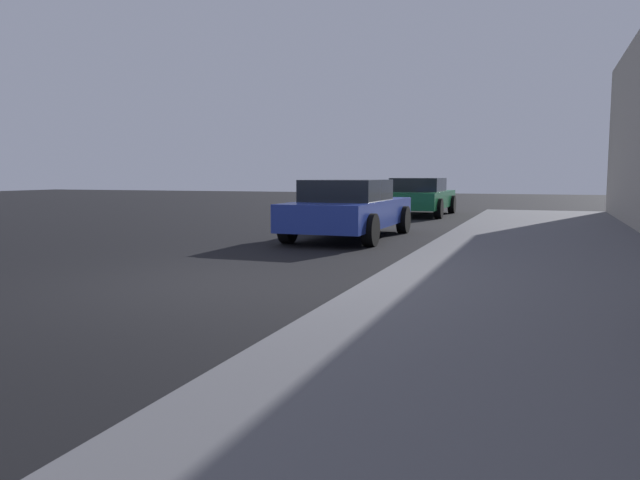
# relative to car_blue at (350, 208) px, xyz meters

# --- Properties ---
(ground_plane) EXTENTS (80.00, 80.00, 0.00)m
(ground_plane) POSITION_rel_car_blue_xyz_m (0.06, -6.15, -0.65)
(ground_plane) COLOR black
(sidewalk) EXTENTS (4.00, 32.00, 0.15)m
(sidewalk) POSITION_rel_car_blue_xyz_m (4.06, -6.15, -0.57)
(sidewalk) COLOR #5B5B60
(sidewalk) RESTS_ON ground_plane
(car_blue) EXTENTS (1.94, 4.57, 1.27)m
(car_blue) POSITION_rel_car_blue_xyz_m (0.00, 0.00, 0.00)
(car_blue) COLOR #233899
(car_blue) RESTS_ON ground_plane
(car_green) EXTENTS (2.00, 4.54, 1.27)m
(car_green) POSITION_rel_car_blue_xyz_m (-0.04, 8.11, 0.00)
(car_green) COLOR #196638
(car_green) RESTS_ON ground_plane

